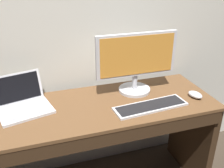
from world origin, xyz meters
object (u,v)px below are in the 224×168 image
Objects in this scene: external_monitor at (136,61)px; computer_mouse at (195,95)px; laptop_silver at (23,104)px; wired_keyboard at (151,106)px.

external_monitor reaches higher than computer_mouse.
wired_keyboard is (0.79, -0.23, -0.03)m from laptop_silver.
laptop_silver is 0.65× the size of external_monitor.
laptop_silver reaches higher than wired_keyboard.
external_monitor is 0.33m from wired_keyboard.
external_monitor is 5.29× the size of computer_mouse.
laptop_silver is at bearing 163.68° from wired_keyboard.
wired_keyboard is at bearing -87.37° from external_monitor.
wired_keyboard is 0.36m from computer_mouse.
wired_keyboard is 4.59× the size of computer_mouse.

